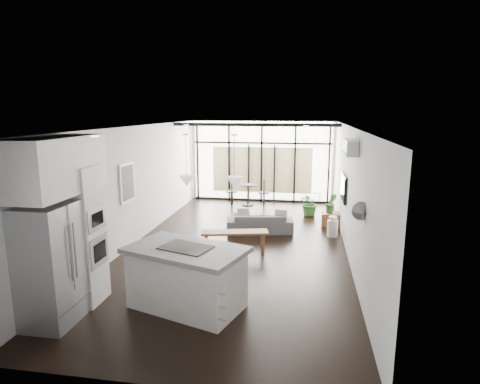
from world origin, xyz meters
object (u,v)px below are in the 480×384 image
(island, at_px, (187,278))
(milk_can, at_px, (333,226))
(fridge, at_px, (50,264))
(pouf, at_px, (242,218))
(console_bench, at_px, (235,241))
(sofa, at_px, (260,220))
(tv, at_px, (344,188))

(island, distance_m, milk_can, 4.93)
(fridge, bearing_deg, pouf, 70.94)
(island, height_order, console_bench, island)
(fridge, relative_size, console_bench, 1.22)
(island, relative_size, pouf, 4.05)
(fridge, bearing_deg, sofa, 63.31)
(tv, bearing_deg, console_bench, -150.70)
(console_bench, relative_size, pouf, 3.27)
(console_bench, bearing_deg, sofa, 64.12)
(pouf, bearing_deg, console_bench, -85.46)
(fridge, relative_size, milk_can, 3.46)
(island, relative_size, sofa, 1.08)
(pouf, distance_m, milk_can, 2.55)
(fridge, distance_m, tv, 6.71)
(fridge, bearing_deg, milk_can, 48.41)
(sofa, bearing_deg, island, 71.79)
(console_bench, bearing_deg, milk_can, 21.56)
(island, xyz_separation_m, console_bench, (0.30, 2.69, -0.27))
(sofa, height_order, pouf, sofa)
(sofa, relative_size, pouf, 3.74)
(pouf, bearing_deg, tv, -18.16)
(fridge, height_order, milk_can, fridge)
(fridge, height_order, sofa, fridge)
(tv, bearing_deg, fridge, -133.65)
(pouf, relative_size, tv, 0.42)
(console_bench, xyz_separation_m, tv, (2.47, 1.39, 1.06))
(fridge, xyz_separation_m, sofa, (2.54, 5.06, -0.58))
(island, xyz_separation_m, milk_can, (2.56, 4.20, -0.24))
(tv, bearing_deg, milk_can, 149.05)
(fridge, relative_size, sofa, 1.07)
(milk_can, height_order, tv, tv)
(milk_can, bearing_deg, pouf, 163.06)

